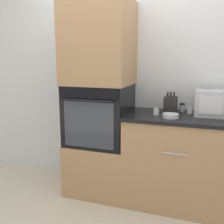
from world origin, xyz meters
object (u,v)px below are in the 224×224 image
object	(u,v)px
wall_oven	(100,114)
microwave	(213,103)
condiment_jar_near	(156,112)
condiment_jar_far	(169,107)
bowl	(171,116)
condiment_jar_mid	(182,107)
knife_block	(170,105)
condiment_jar_back	(190,111)

from	to	relation	value
wall_oven	microwave	size ratio (longest dim) A/B	1.95
microwave	condiment_jar_near	world-z (taller)	microwave
condiment_jar_far	bowl	bearing A→B (deg)	-80.12
wall_oven	bowl	size ratio (longest dim) A/B	4.28
wall_oven	condiment_jar_far	distance (m)	0.75
condiment_jar_mid	microwave	bearing A→B (deg)	-22.97
condiment_jar_mid	knife_block	bearing A→B (deg)	-129.26
wall_oven	condiment_jar_near	distance (m)	0.63
microwave	condiment_jar_mid	bearing A→B (deg)	157.03
condiment_jar_back	wall_oven	bearing A→B (deg)	-171.70
microwave	bowl	distance (m)	0.45
condiment_jar_near	condiment_jar_mid	xyz separation A→B (m)	(0.23, 0.27, 0.01)
microwave	condiment_jar_back	bearing A→B (deg)	171.37
condiment_jar_near	condiment_jar_back	bearing A→B (deg)	29.51
knife_block	condiment_jar_far	bearing A→B (deg)	102.99
microwave	condiment_jar_near	distance (m)	0.55
bowl	knife_block	bearing A→B (deg)	97.70
knife_block	bowl	xyz separation A→B (m)	(0.03, -0.22, -0.07)
knife_block	wall_oven	bearing A→B (deg)	-172.66
wall_oven	condiment_jar_mid	size ratio (longest dim) A/B	7.32
knife_block	condiment_jar_near	bearing A→B (deg)	-131.50
condiment_jar_near	condiment_jar_mid	bearing A→B (deg)	49.58
knife_block	condiment_jar_back	distance (m)	0.21
bowl	condiment_jar_mid	size ratio (longest dim) A/B	1.71
microwave	condiment_jar_far	size ratio (longest dim) A/B	4.56
knife_block	condiment_jar_near	world-z (taller)	knife_block
microwave	condiment_jar_near	bearing A→B (deg)	-164.36
wall_oven	condiment_jar_far	world-z (taller)	wall_oven
condiment_jar_near	condiment_jar_far	xyz separation A→B (m)	(0.09, 0.29, 0.00)
condiment_jar_mid	condiment_jar_back	distance (m)	0.13
knife_block	condiment_jar_near	size ratio (longest dim) A/B	3.26
condiment_jar_near	condiment_jar_back	distance (m)	0.36
microwave	knife_block	bearing A→B (deg)	-178.69
knife_block	condiment_jar_near	xyz separation A→B (m)	(-0.12, -0.14, -0.05)
condiment_jar_near	condiment_jar_mid	world-z (taller)	condiment_jar_mid
condiment_jar_near	condiment_jar_far	distance (m)	0.30
knife_block	condiment_jar_back	bearing A→B (deg)	11.93
wall_oven	bowl	xyz separation A→B (m)	(0.77, -0.13, 0.06)
condiment_jar_near	condiment_jar_mid	distance (m)	0.36
wall_oven	condiment_jar_mid	xyz separation A→B (m)	(0.85, 0.23, 0.09)
microwave	knife_block	xyz separation A→B (m)	(-0.40, -0.01, -0.04)
condiment_jar_near	condiment_jar_far	world-z (taller)	condiment_jar_far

